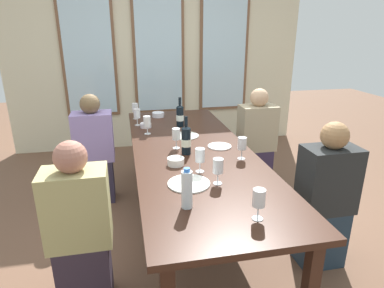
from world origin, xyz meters
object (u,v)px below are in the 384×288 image
at_px(dining_table, 192,157).
at_px(water_bottle, 187,189).
at_px(white_plate_2, 220,146).
at_px(wine_glass_3, 242,144).
at_px(tasting_bowl_2, 176,161).
at_px(seated_person_0, 80,231).
at_px(wine_bottle_0, 186,140).
at_px(white_plate_1, 189,183).
at_px(seated_person_1, 325,200).
at_px(wine_glass_1, 135,108).
at_px(wine_glass_4, 147,122).
at_px(wine_glass_2, 218,167).
at_px(white_plate_0, 185,136).
at_px(wine_glass_7, 137,114).
at_px(wine_glass_6, 259,199).
at_px(tasting_bowl_1, 158,115).
at_px(seated_person_3, 256,142).
at_px(wine_glass_0, 176,135).
at_px(wine_glass_5, 200,156).
at_px(wine_bottle_1, 180,116).
at_px(seated_person_2, 95,152).
at_px(tasting_bowl_0, 146,125).

height_order(dining_table, water_bottle, water_bottle).
bearing_deg(white_plate_2, wine_glass_3, -73.31).
xyz_separation_m(tasting_bowl_2, seated_person_0, (-0.66, -0.41, -0.24)).
bearing_deg(wine_bottle_0, white_plate_1, -99.07).
relative_size(tasting_bowl_2, seated_person_1, 0.11).
xyz_separation_m(wine_bottle_0, wine_glass_3, (0.40, -0.19, 0.00)).
height_order(water_bottle, wine_glass_1, water_bottle).
distance_m(white_plate_2, wine_glass_4, 0.76).
bearing_deg(wine_glass_2, wine_glass_4, 107.24).
bearing_deg(wine_glass_1, white_plate_0, -59.75).
bearing_deg(wine_glass_1, wine_glass_7, -88.74).
height_order(wine_glass_6, wine_glass_7, same).
height_order(tasting_bowl_1, seated_person_3, seated_person_3).
distance_m(wine_glass_3, wine_glass_7, 1.33).
distance_m(white_plate_1, wine_glass_0, 0.69).
height_order(white_plate_2, seated_person_3, seated_person_3).
bearing_deg(wine_glass_1, wine_glass_5, -76.33).
distance_m(wine_bottle_1, wine_glass_0, 0.66).
relative_size(seated_person_0, seated_person_2, 1.00).
height_order(wine_bottle_1, seated_person_1, seated_person_1).
height_order(white_plate_1, wine_glass_0, wine_glass_0).
xyz_separation_m(wine_glass_1, seated_person_3, (1.26, -0.45, -0.33)).
xyz_separation_m(white_plate_2, wine_glass_0, (-0.37, 0.04, 0.12)).
distance_m(dining_table, wine_glass_0, 0.23).
distance_m(tasting_bowl_1, seated_person_3, 1.14).
distance_m(wine_bottle_1, tasting_bowl_2, 1.01).
xyz_separation_m(wine_glass_4, seated_person_2, (-0.52, 0.18, -0.33)).
xyz_separation_m(dining_table, wine_glass_7, (-0.41, 0.83, 0.18)).
relative_size(white_plate_1, wine_glass_7, 1.60).
height_order(white_plate_2, wine_glass_0, wine_glass_0).
distance_m(wine_glass_6, seated_person_0, 1.10).
bearing_deg(water_bottle, wine_glass_6, -29.85).
relative_size(water_bottle, seated_person_3, 0.22).
xyz_separation_m(wine_glass_2, wine_glass_7, (-0.44, 1.49, 0.00)).
bearing_deg(water_bottle, wine_glass_1, 95.50).
bearing_deg(wine_glass_3, white_plate_1, -144.30).
bearing_deg(wine_glass_1, wine_glass_3, -61.45).
bearing_deg(seated_person_1, wine_glass_7, 130.12).
relative_size(white_plate_1, wine_glass_1, 1.60).
xyz_separation_m(wine_bottle_1, wine_glass_5, (-0.06, -1.15, 0.01)).
relative_size(dining_table, wine_glass_1, 15.69).
relative_size(seated_person_0, seated_person_1, 1.00).
bearing_deg(wine_glass_4, wine_glass_0, -65.46).
xyz_separation_m(white_plate_1, wine_glass_6, (0.28, -0.48, 0.11)).
distance_m(wine_glass_1, seated_person_1, 2.18).
bearing_deg(tasting_bowl_0, wine_glass_4, -89.90).
bearing_deg(wine_glass_7, white_plate_2, -51.32).
bearing_deg(tasting_bowl_1, wine_bottle_0, -85.63).
bearing_deg(wine_glass_3, wine_bottle_0, 153.89).
height_order(wine_bottle_1, wine_glass_1, wine_bottle_1).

